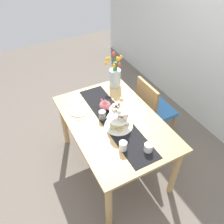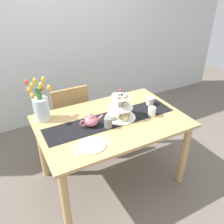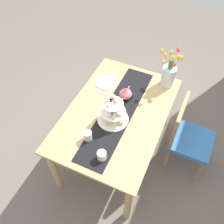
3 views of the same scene
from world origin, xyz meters
name	(u,v)px [view 2 (image 2 of 3)]	position (x,y,z in m)	size (l,w,h in m)	color
ground_plane	(112,177)	(0.00, 0.00, 0.00)	(8.00, 8.00, 0.00)	#6B6056
room_wall_rear	(57,33)	(0.00, 1.57, 1.30)	(6.00, 0.08, 2.60)	silver
dining_table	(112,130)	(0.00, 0.00, 0.65)	(1.42, 0.94, 0.76)	tan
chair_left	(69,116)	(-0.22, 0.69, 0.50)	(0.42, 0.42, 0.91)	olive
table_runner	(111,120)	(0.00, 0.01, 0.76)	(1.31, 0.29, 0.00)	black
tiered_cake_stand	(120,108)	(0.10, 0.00, 0.87)	(0.30, 0.30, 0.30)	beige
teapot	(91,120)	(-0.22, 0.00, 0.82)	(0.24, 0.13, 0.14)	#D66B75
tulip_vase	(41,106)	(-0.58, 0.33, 0.91)	(0.21, 0.23, 0.43)	silver
cream_jug	(150,101)	(0.51, 0.08, 0.80)	(0.08, 0.08, 0.09)	white
dinner_plate_left	(92,145)	(-0.33, -0.27, 0.77)	(0.23, 0.23, 0.01)	white
fork_left	(76,151)	(-0.47, -0.27, 0.76)	(0.02, 0.15, 0.01)	silver
knife_left	(108,140)	(-0.18, -0.27, 0.76)	(0.01, 0.17, 0.01)	silver
mug_grey	(108,123)	(-0.09, -0.10, 0.81)	(0.08, 0.08, 0.10)	slate
mug_white_text	(152,112)	(0.39, -0.11, 0.81)	(0.08, 0.08, 0.10)	white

